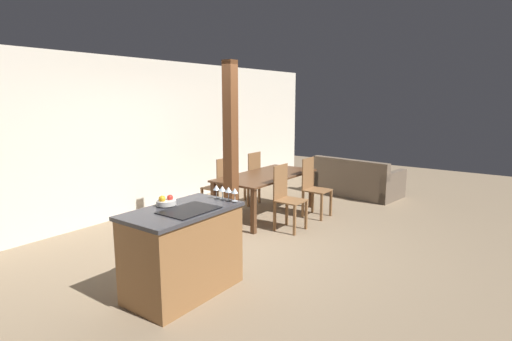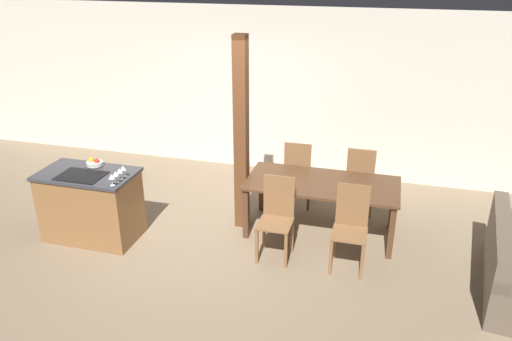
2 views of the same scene
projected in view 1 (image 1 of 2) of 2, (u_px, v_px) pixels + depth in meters
ground_plane at (242, 245)px, 5.59m from camera, size 16.00×16.00×0.00m
wall_back at (125, 138)px, 6.80m from camera, size 11.20×0.08×2.70m
kitchen_island at (183, 251)px, 4.15m from camera, size 1.21×0.70×0.92m
fruit_bowl at (166, 202)px, 4.17m from camera, size 0.21×0.21×0.11m
wine_glass_near at (235, 191)px, 4.31m from camera, size 0.07×0.07×0.15m
wine_glass_middle at (229, 190)px, 4.36m from camera, size 0.07×0.07×0.15m
wine_glass_far at (222, 189)px, 4.41m from camera, size 0.07×0.07×0.15m
wine_glass_end at (216, 188)px, 4.46m from camera, size 0.07×0.07×0.15m
dining_table at (266, 179)px, 6.90m from camera, size 1.95×0.93×0.73m
dining_chair_near_left at (286, 196)px, 6.17m from camera, size 0.40×0.40×1.01m
dining_chair_near_right at (313, 186)px, 6.87m from camera, size 0.40×0.40×1.01m
dining_chair_far_left at (220, 185)px, 6.96m from camera, size 0.40×0.40×1.01m
dining_chair_far_right at (250, 177)px, 7.66m from camera, size 0.40×0.40×1.01m
couch at (357, 182)px, 8.44m from camera, size 1.13×1.79×0.79m
timber_post at (231, 149)px, 5.89m from camera, size 0.17×0.17×2.56m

